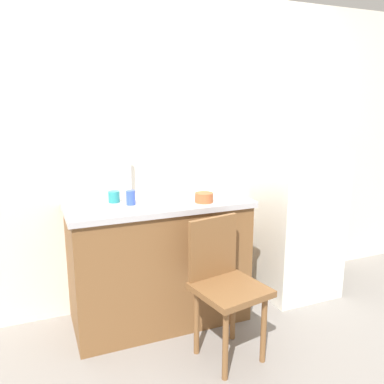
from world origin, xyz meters
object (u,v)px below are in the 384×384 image
chair (224,282)px  dish_tray (213,192)px  refrigerator (295,222)px  terracotta_bowl (204,197)px  cup_blue (131,198)px  cup_teal (114,197)px

chair → dish_tray: size_ratio=3.18×
refrigerator → dish_tray: refrigerator is taller
refrigerator → terracotta_bowl: (-0.92, -0.18, 0.34)m
refrigerator → terracotta_bowl: size_ratio=9.66×
dish_tray → terracotta_bowl: 0.23m
cup_blue → terracotta_bowl: bearing=-14.8°
cup_teal → terracotta_bowl: bearing=-22.6°
cup_teal → refrigerator: bearing=-2.4°
refrigerator → dish_tray: 0.84m
dish_tray → cup_teal: (-0.73, 0.07, 0.01)m
cup_teal → chair: bearing=-49.8°
refrigerator → dish_tray: bearing=-179.2°
chair → terracotta_bowl: terracotta_bowl is taller
terracotta_bowl → cup_teal: bearing=157.4°
dish_tray → chair: bearing=-108.4°
refrigerator → terracotta_bowl: refrigerator is taller
chair → terracotta_bowl: bearing=73.9°
cup_blue → cup_teal: bearing=129.2°
refrigerator → dish_tray: (-0.77, -0.01, 0.33)m
chair → cup_teal: size_ratio=11.16×
dish_tray → terracotta_bowl: bearing=-132.2°
chair → cup_blue: (-0.45, 0.53, 0.47)m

